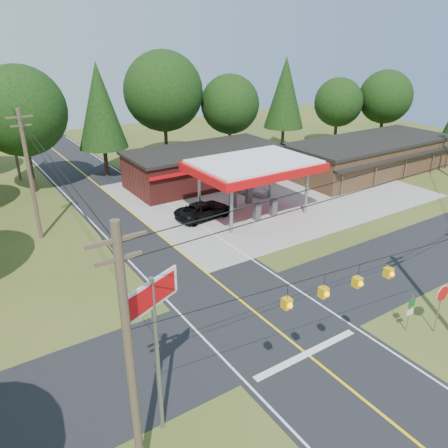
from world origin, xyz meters
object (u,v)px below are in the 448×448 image
gas_canopy (254,167)px  octagonal_stop_sign (442,297)px  sedan_car (253,189)px  suv_car (204,210)px  big_stop_sign (155,321)px

gas_canopy → octagonal_stop_sign: 19.23m
sedan_car → octagonal_stop_sign: 23.61m
gas_canopy → sedan_car: size_ratio=3.01×
gas_canopy → suv_car: 5.67m
suv_car → sedan_car: size_ratio=1.47×
suv_car → gas_canopy: bearing=-116.0°
gas_canopy → sedan_car: gas_canopy is taller
gas_canopy → sedan_car: 6.20m
sedan_car → big_stop_sign: 29.12m
gas_canopy → big_stop_sign: bearing=-135.6°
big_stop_sign → suv_car: bearing=54.7°
octagonal_stop_sign → sedan_car: bearing=77.7°
sedan_car → big_stop_sign: size_ratio=0.50×
big_stop_sign → gas_canopy: bearing=44.4°
gas_canopy → suv_car: size_ratio=2.06×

